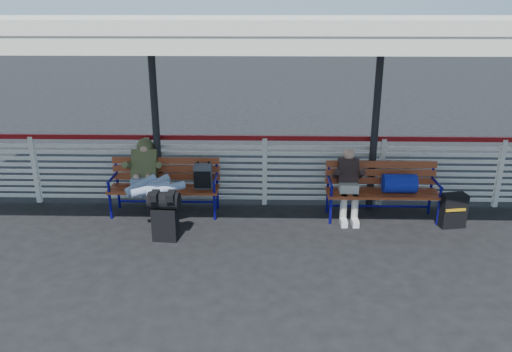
{
  "coord_description": "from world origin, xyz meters",
  "views": [
    {
      "loc": [
        0.07,
        -6.26,
        3.29
      ],
      "look_at": [
        -0.13,
        1.0,
        0.83
      ],
      "focal_mm": 35.0,
      "sensor_mm": 36.0,
      "label": 1
    }
  ],
  "objects_px": {
    "companion_person": "(349,184)",
    "bench_right": "(389,185)",
    "bench_left": "(174,180)",
    "suitcase_side": "(453,210)",
    "luggage_stack": "(165,214)",
    "traveler_man": "(151,181)"
  },
  "relations": [
    {
      "from": "bench_left",
      "to": "companion_person",
      "type": "bearing_deg",
      "value": -3.08
    },
    {
      "from": "bench_left",
      "to": "bench_right",
      "type": "relative_size",
      "value": 1.0
    },
    {
      "from": "traveler_man",
      "to": "suitcase_side",
      "type": "height_order",
      "value": "traveler_man"
    },
    {
      "from": "bench_right",
      "to": "traveler_man",
      "type": "distance_m",
      "value": 3.82
    },
    {
      "from": "traveler_man",
      "to": "bench_left",
      "type": "bearing_deg",
      "value": 49.75
    },
    {
      "from": "suitcase_side",
      "to": "bench_left",
      "type": "bearing_deg",
      "value": 164.05
    },
    {
      "from": "bench_right",
      "to": "traveler_man",
      "type": "xyz_separation_m",
      "value": [
        -3.81,
        -0.21,
        0.1
      ]
    },
    {
      "from": "bench_right",
      "to": "bench_left",
      "type": "bearing_deg",
      "value": 177.76
    },
    {
      "from": "luggage_stack",
      "to": "companion_person",
      "type": "height_order",
      "value": "companion_person"
    },
    {
      "from": "bench_right",
      "to": "suitcase_side",
      "type": "xyz_separation_m",
      "value": [
        0.94,
        -0.31,
        -0.31
      ]
    },
    {
      "from": "bench_right",
      "to": "traveler_man",
      "type": "bearing_deg",
      "value": -176.78
    },
    {
      "from": "bench_right",
      "to": "companion_person",
      "type": "bearing_deg",
      "value": -178.58
    },
    {
      "from": "luggage_stack",
      "to": "bench_left",
      "type": "bearing_deg",
      "value": 97.09
    },
    {
      "from": "luggage_stack",
      "to": "bench_left",
      "type": "relative_size",
      "value": 0.42
    },
    {
      "from": "suitcase_side",
      "to": "traveler_man",
      "type": "bearing_deg",
      "value": 168.63
    },
    {
      "from": "luggage_stack",
      "to": "traveler_man",
      "type": "distance_m",
      "value": 0.81
    },
    {
      "from": "luggage_stack",
      "to": "traveler_man",
      "type": "bearing_deg",
      "value": 121.19
    },
    {
      "from": "bench_right",
      "to": "luggage_stack",
      "type": "bearing_deg",
      "value": -165.42
    },
    {
      "from": "bench_left",
      "to": "suitcase_side",
      "type": "bearing_deg",
      "value": -5.78
    },
    {
      "from": "companion_person",
      "to": "luggage_stack",
      "type": "bearing_deg",
      "value": -162.52
    },
    {
      "from": "companion_person",
      "to": "bench_right",
      "type": "bearing_deg",
      "value": 1.42
    },
    {
      "from": "luggage_stack",
      "to": "bench_left",
      "type": "distance_m",
      "value": 1.05
    }
  ]
}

